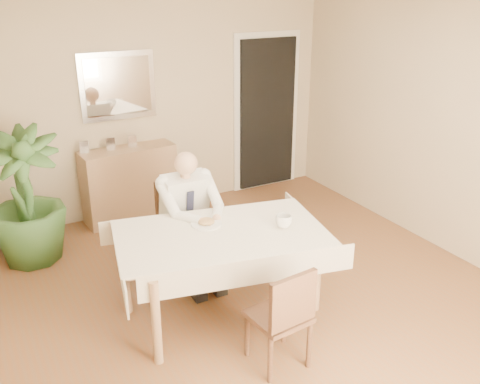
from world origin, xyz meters
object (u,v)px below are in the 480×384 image
dining_table (221,242)px  sideboard (130,183)px  coffee_mug (284,221)px  chair_far (181,219)px  chair_near (284,314)px  potted_palm (25,197)px  seated_man (192,213)px

dining_table → sideboard: size_ratio=1.77×
coffee_mug → chair_far: bearing=115.7°
dining_table → coffee_mug: (0.50, -0.16, 0.14)m
chair_far → coffee_mug: chair_far is taller
chair_near → chair_far: bearing=86.6°
chair_far → potted_palm: size_ratio=0.66×
dining_table → seated_man: bearing=101.5°
coffee_mug → sideboard: sideboard is taller
chair_near → sideboard: size_ratio=0.76×
seated_man → potted_palm: (-1.28, 1.14, -0.01)m
chair_near → dining_table: bearing=89.0°
dining_table → sideboard: 2.25m
dining_table → coffee_mug: size_ratio=14.00×
dining_table → seated_man: 0.59m
chair_far → potted_palm: bearing=138.5°
chair_far → chair_near: chair_far is taller
dining_table → potted_palm: 2.16m
sideboard → chair_near: bearing=-92.1°
sideboard → potted_palm: 1.33m
chair_near → sideboard: (-0.15, 3.09, -0.03)m
chair_far → potted_palm: potted_palm is taller
chair_far → sideboard: bearing=85.4°
chair_near → seated_man: (-0.07, 1.45, 0.23)m
coffee_mug → sideboard: (-0.58, 2.40, -0.37)m
seated_man → chair_far: bearing=90.0°
seated_man → potted_palm: 1.72m
seated_man → coffee_mug: (0.50, -0.75, 0.12)m
chair_near → coffee_mug: 0.89m
dining_table → potted_palm: potted_palm is taller
chair_near → coffee_mug: (0.43, 0.69, 0.35)m
chair_near → coffee_mug: size_ratio=6.03×
dining_table → chair_near: (0.07, -0.85, -0.21)m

